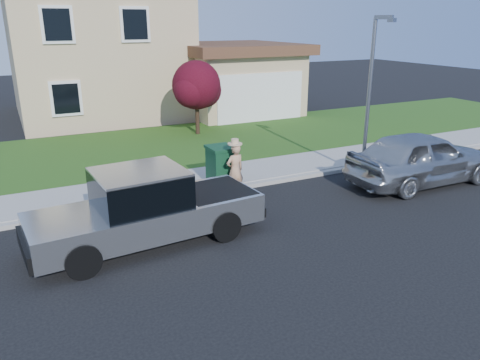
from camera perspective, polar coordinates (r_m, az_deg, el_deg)
name	(u,v)px	position (r m, az deg, el deg)	size (l,w,h in m)	color
ground	(244,236)	(10.97, 0.49, -6.78)	(80.00, 80.00, 0.00)	black
curb	(229,189)	(13.75, -1.29, -1.08)	(40.00, 0.20, 0.12)	gray
sidewalk	(214,178)	(14.70, -3.13, 0.28)	(40.00, 2.00, 0.15)	gray
lawn	(169,146)	(18.75, -8.66, 4.12)	(40.00, 7.00, 0.10)	#204413
house	(124,53)	(25.90, -14.02, 14.80)	(14.00, 11.30, 6.85)	tan
pickup_truck	(146,209)	(10.54, -11.35, -3.51)	(5.33, 2.19, 1.71)	black
woman	(235,169)	(13.13, -0.61, 1.31)	(0.60, 0.44, 1.67)	tan
sedan	(422,158)	(15.18, 21.31, 2.54)	(1.93, 4.81, 1.64)	#A5A8AC
ornamental_tree	(197,87)	(20.16, -5.25, 11.19)	(2.27, 2.05, 3.11)	black
trash_bin	(221,166)	(13.64, -2.35, 1.76)	(0.72, 0.83, 1.17)	#0F3920
street_lamp	(371,90)	(14.71, 15.69, 10.53)	(0.40, 0.63, 4.90)	slate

